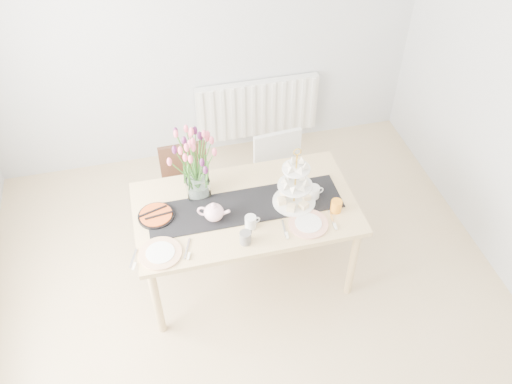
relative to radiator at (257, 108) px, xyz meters
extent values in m
plane|color=tan|center=(-0.50, -2.19, -0.45)|extent=(4.50, 4.50, 0.00)
plane|color=#B4B6B9|center=(-0.50, 0.06, 0.85)|extent=(4.00, 0.00, 4.00)
cube|color=white|center=(0.00, 0.00, 0.00)|extent=(1.20, 0.08, 0.60)
cube|color=tan|center=(-0.48, -1.57, 0.28)|extent=(1.60, 0.90, 0.04)
cylinder|color=tan|center=(-1.21, -1.95, -0.09)|extent=(0.06, 0.06, 0.71)
cylinder|color=tan|center=(0.25, -1.95, -0.09)|extent=(0.06, 0.06, 0.71)
cylinder|color=tan|center=(-1.21, -1.19, -0.09)|extent=(0.06, 0.06, 0.71)
cylinder|color=tan|center=(0.25, -1.19, -0.09)|extent=(0.06, 0.06, 0.71)
cube|color=#361F13|center=(-0.83, -0.98, -0.05)|extent=(0.40, 0.40, 0.04)
cube|color=#361F13|center=(-0.83, -0.81, 0.15)|extent=(0.39, 0.05, 0.37)
cylinder|color=#361F13|center=(-1.00, -1.16, -0.26)|extent=(0.04, 0.04, 0.38)
cylinder|color=#361F13|center=(-0.64, -1.16, -0.26)|extent=(0.04, 0.04, 0.38)
cylinder|color=#361F13|center=(-1.01, -0.80, -0.26)|extent=(0.04, 0.04, 0.38)
cylinder|color=#361F13|center=(-0.65, -0.80, -0.26)|extent=(0.04, 0.04, 0.38)
cube|color=silver|center=(-0.03, -1.08, -0.03)|extent=(0.44, 0.44, 0.04)
cube|color=silver|center=(-0.05, -0.89, 0.18)|extent=(0.41, 0.07, 0.39)
cylinder|color=silver|center=(-0.20, -1.27, -0.25)|extent=(0.04, 0.04, 0.40)
cylinder|color=silver|center=(0.16, -1.24, -0.25)|extent=(0.04, 0.04, 0.40)
cylinder|color=silver|center=(-0.23, -0.91, -0.25)|extent=(0.04, 0.04, 0.40)
cylinder|color=silver|center=(0.13, -0.88, -0.25)|extent=(0.04, 0.04, 0.40)
cube|color=black|center=(-0.48, -1.57, 0.30)|extent=(1.40, 0.35, 0.01)
cube|color=silver|center=(-0.78, -1.35, 0.38)|extent=(0.17, 0.17, 0.17)
cylinder|color=gold|center=(-0.12, -1.62, 0.53)|extent=(0.01, 0.01, 0.46)
cylinder|color=white|center=(-0.12, -1.62, 0.32)|extent=(0.31, 0.31, 0.01)
cylinder|color=white|center=(-0.12, -1.62, 0.48)|extent=(0.25, 0.25, 0.01)
cylinder|color=white|center=(-0.12, -1.62, 0.63)|extent=(0.20, 0.20, 0.01)
cylinder|color=white|center=(0.03, -1.59, 0.35)|extent=(0.10, 0.10, 0.09)
cylinder|color=black|center=(-1.11, -1.52, 0.31)|extent=(0.26, 0.26, 0.02)
cylinder|color=#E55220|center=(-1.11, -1.52, 0.33)|extent=(0.23, 0.23, 0.01)
cylinder|color=slate|center=(-0.55, -1.90, 0.35)|extent=(0.11, 0.11, 0.09)
cylinder|color=silver|center=(-0.48, -1.77, 0.35)|extent=(0.09, 0.09, 0.10)
cylinder|color=orange|center=(0.14, -1.76, 0.35)|extent=(0.11, 0.11, 0.09)
cylinder|color=silver|center=(-1.12, -1.87, 0.31)|extent=(0.37, 0.37, 0.01)
cylinder|color=white|center=(-0.09, -1.85, 0.31)|extent=(0.31, 0.31, 0.01)
camera|label=1|loc=(-1.05, -4.25, 3.09)|focal=38.00mm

